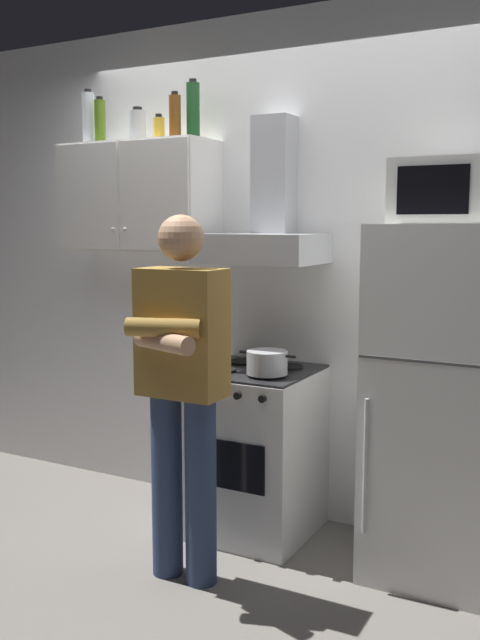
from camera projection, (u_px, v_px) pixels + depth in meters
ground_plane at (240, 551)px, 3.51m from camera, size 7.00×7.00×0.00m
back_wall_tiled at (292, 270)px, 3.85m from camera, size 4.80×0.10×2.70m
upper_cabinet at (138, 197)px, 4.00m from camera, size 0.90×0.37×0.60m
stove_oven at (254, 450)px, 3.69m from camera, size 0.60×0.62×0.87m
range_hood at (266, 224)px, 3.64m from camera, size 0.60×0.44×0.75m
refrigerator at (442, 403)px, 3.20m from camera, size 0.60×0.62×1.60m
microwave at (452, 191)px, 3.09m from camera, size 0.48×0.37×0.28m
person_standing at (182, 384)px, 3.12m from camera, size 0.38×0.33×1.64m
cooking_pot at (267, 362)px, 3.46m from camera, size 0.30×0.20×0.11m
bottle_vodka_clear at (89, 119)px, 4.09m from camera, size 0.07×0.07×0.31m
bottle_wine_green at (193, 111)px, 3.79m from camera, size 0.07×0.07×0.31m
bottle_canister_steel at (138, 126)px, 3.99m from camera, size 0.09×0.09×0.20m
bottle_spice_jar at (159, 128)px, 3.86m from camera, size 0.06×0.06×0.14m
bottle_olive_oil at (100, 122)px, 4.03m from camera, size 0.06×0.06×0.26m
bottle_beer_brown at (175, 117)px, 3.79m from camera, size 0.06×0.06×0.25m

